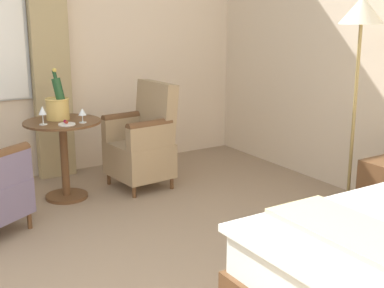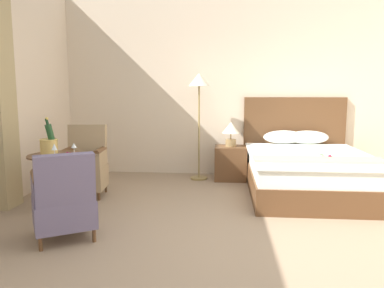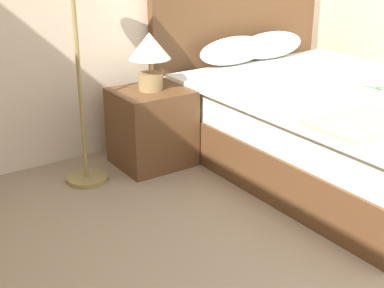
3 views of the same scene
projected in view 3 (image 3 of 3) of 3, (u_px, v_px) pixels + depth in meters
bed at (327, 117)px, 3.86m from camera, size 1.70×2.28×1.35m
nightstand at (152, 127)px, 3.83m from camera, size 0.54×0.47×0.56m
bedside_lamp at (150, 53)px, 3.63m from camera, size 0.29×0.29×0.40m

